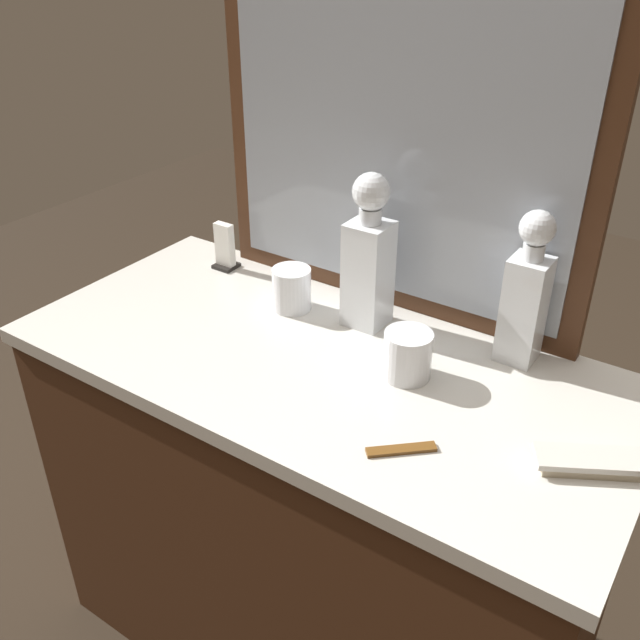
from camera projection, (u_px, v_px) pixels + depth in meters
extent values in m
plane|color=#2D2319|center=(320.00, 638.00, 1.75)|extent=(6.00, 6.00, 0.00)
cube|color=#472816|center=(320.00, 522.00, 1.54)|extent=(1.15, 0.54, 0.81)
cube|color=silver|center=(320.00, 363.00, 1.33)|extent=(1.19, 0.56, 0.03)
cube|color=#472816|center=(398.00, 138.00, 1.33)|extent=(0.81, 0.03, 0.71)
cube|color=gray|center=(394.00, 140.00, 1.32)|extent=(0.73, 0.01, 0.63)
cube|color=white|center=(368.00, 275.00, 1.38)|extent=(0.08, 0.08, 0.22)
cube|color=#9E5619|center=(368.00, 286.00, 1.39)|extent=(0.07, 0.07, 0.17)
cylinder|color=white|center=(370.00, 216.00, 1.31)|extent=(0.04, 0.04, 0.03)
sphere|color=white|center=(371.00, 192.00, 1.29)|extent=(0.07, 0.07, 0.07)
cube|color=white|center=(524.00, 310.00, 1.27)|extent=(0.07, 0.07, 0.20)
cube|color=#9E5619|center=(520.00, 330.00, 1.29)|extent=(0.06, 0.06, 0.12)
cylinder|color=white|center=(534.00, 251.00, 1.21)|extent=(0.04, 0.04, 0.03)
sphere|color=white|center=(538.00, 228.00, 1.19)|extent=(0.06, 0.06, 0.06)
cylinder|color=white|center=(292.00, 289.00, 1.46)|extent=(0.08, 0.08, 0.09)
cylinder|color=silver|center=(292.00, 305.00, 1.48)|extent=(0.08, 0.08, 0.01)
cylinder|color=white|center=(407.00, 355.00, 1.25)|extent=(0.09, 0.09, 0.09)
cylinder|color=silver|center=(406.00, 373.00, 1.27)|extent=(0.08, 0.08, 0.01)
cube|color=#B7A88C|center=(588.00, 465.00, 1.05)|extent=(0.15, 0.12, 0.01)
cube|color=beige|center=(590.00, 459.00, 1.05)|extent=(0.17, 0.13, 0.01)
cube|color=brown|center=(401.00, 450.00, 1.09)|extent=(0.10, 0.09, 0.01)
cube|color=black|center=(226.00, 266.00, 1.65)|extent=(0.05, 0.05, 0.01)
cube|color=white|center=(225.00, 246.00, 1.62)|extent=(0.05, 0.02, 0.11)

